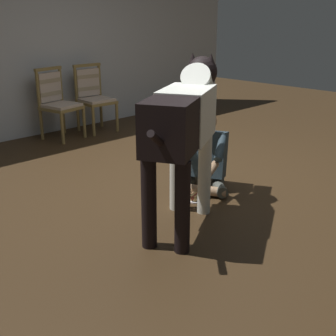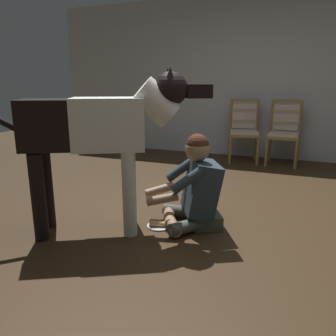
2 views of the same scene
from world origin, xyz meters
The scene contains 7 objects.
ground_plane centered at (0.00, 0.00, 0.00)m, with size 12.81×12.81×0.00m, color #372615.
back_wall centered at (0.00, 2.82, 1.30)m, with size 7.40×0.10×2.60m, color #B0B4B9.
dining_chair_left_of_pair centered at (-0.18, 2.41, 0.54)m, with size 0.55×0.55×0.98m.
dining_chair_right_of_pair centered at (0.43, 2.41, 0.54)m, with size 0.47×0.48×0.98m.
person_sitting_on_floor centered at (-0.15, -0.30, 0.33)m, with size 0.72×0.63×0.82m.
large_dog centered at (-0.84, -0.67, 0.87)m, with size 1.54×0.92×1.35m.
hot_dog_on_plate centered at (-0.43, -0.45, 0.03)m, with size 0.21×0.21×0.06m.
Camera 1 is at (-3.28, -2.97, 1.66)m, focal length 46.41 mm.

